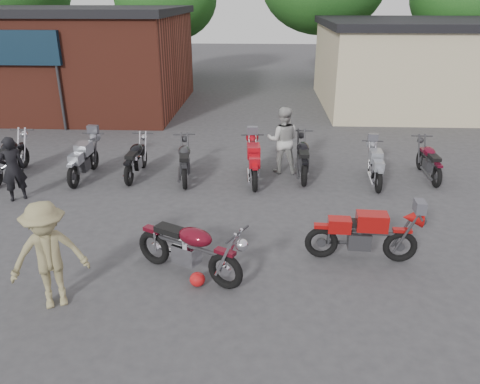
{
  "coord_description": "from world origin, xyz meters",
  "views": [
    {
      "loc": [
        0.79,
        -6.99,
        4.7
      ],
      "look_at": [
        0.32,
        2.04,
        0.9
      ],
      "focal_mm": 35.0,
      "sensor_mm": 36.0,
      "label": 1
    }
  ],
  "objects_px": {
    "row_bike_7": "(429,159)",
    "person_dark": "(13,169)",
    "row_bike_0": "(8,156)",
    "row_bike_3": "(185,159)",
    "row_bike_2": "(136,157)",
    "vintage_motorcycle": "(190,245)",
    "person_tan": "(49,256)",
    "row_bike_6": "(376,164)",
    "sportbike": "(364,232)",
    "person_light": "(283,140)",
    "helmet": "(197,279)",
    "row_bike_5": "(303,156)",
    "row_bike_1": "(83,158)",
    "row_bike_4": "(254,160)"
  },
  "relations": [
    {
      "from": "vintage_motorcycle",
      "to": "person_light",
      "type": "height_order",
      "value": "person_light"
    },
    {
      "from": "row_bike_7",
      "to": "person_light",
      "type": "bearing_deg",
      "value": 85.94
    },
    {
      "from": "person_light",
      "to": "person_tan",
      "type": "height_order",
      "value": "person_light"
    },
    {
      "from": "person_dark",
      "to": "row_bike_2",
      "type": "relative_size",
      "value": 0.84
    },
    {
      "from": "person_light",
      "to": "row_bike_5",
      "type": "bearing_deg",
      "value": 154.35
    },
    {
      "from": "person_dark",
      "to": "person_tan",
      "type": "height_order",
      "value": "person_tan"
    },
    {
      "from": "sportbike",
      "to": "person_dark",
      "type": "bearing_deg",
      "value": 166.09
    },
    {
      "from": "helmet",
      "to": "row_bike_5",
      "type": "bearing_deg",
      "value": 68.34
    },
    {
      "from": "vintage_motorcycle",
      "to": "row_bike_2",
      "type": "xyz_separation_m",
      "value": [
        -2.28,
        5.03,
        -0.07
      ]
    },
    {
      "from": "row_bike_2",
      "to": "row_bike_0",
      "type": "bearing_deg",
      "value": 95.67
    },
    {
      "from": "vintage_motorcycle",
      "to": "row_bike_6",
      "type": "height_order",
      "value": "vintage_motorcycle"
    },
    {
      "from": "person_light",
      "to": "row_bike_1",
      "type": "bearing_deg",
      "value": 11.5
    },
    {
      "from": "person_tan",
      "to": "row_bike_3",
      "type": "relative_size",
      "value": 0.93
    },
    {
      "from": "row_bike_6",
      "to": "person_tan",
      "type": "bearing_deg",
      "value": 135.63
    },
    {
      "from": "row_bike_1",
      "to": "row_bike_2",
      "type": "distance_m",
      "value": 1.42
    },
    {
      "from": "row_bike_2",
      "to": "row_bike_7",
      "type": "xyz_separation_m",
      "value": [
        8.13,
        0.27,
        -0.02
      ]
    },
    {
      "from": "row_bike_3",
      "to": "row_bike_4",
      "type": "bearing_deg",
      "value": -100.17
    },
    {
      "from": "row_bike_6",
      "to": "sportbike",
      "type": "bearing_deg",
      "value": 168.55
    },
    {
      "from": "helmet",
      "to": "row_bike_3",
      "type": "height_order",
      "value": "row_bike_3"
    },
    {
      "from": "person_tan",
      "to": "row_bike_6",
      "type": "relative_size",
      "value": 1.0
    },
    {
      "from": "helmet",
      "to": "row_bike_6",
      "type": "distance_m",
      "value": 6.58
    },
    {
      "from": "row_bike_7",
      "to": "person_dark",
      "type": "bearing_deg",
      "value": 101.0
    },
    {
      "from": "helmet",
      "to": "person_dark",
      "type": "distance_m",
      "value": 6.14
    },
    {
      "from": "person_light",
      "to": "row_bike_1",
      "type": "distance_m",
      "value": 5.57
    },
    {
      "from": "person_dark",
      "to": "row_bike_6",
      "type": "bearing_deg",
      "value": 152.74
    },
    {
      "from": "row_bike_0",
      "to": "row_bike_3",
      "type": "xyz_separation_m",
      "value": [
        4.89,
        0.12,
        -0.05
      ]
    },
    {
      "from": "sportbike",
      "to": "row_bike_3",
      "type": "height_order",
      "value": "sportbike"
    },
    {
      "from": "row_bike_0",
      "to": "row_bike_3",
      "type": "height_order",
      "value": "row_bike_0"
    },
    {
      "from": "row_bike_6",
      "to": "vintage_motorcycle",
      "type": "bearing_deg",
      "value": 141.84
    },
    {
      "from": "person_light",
      "to": "row_bike_0",
      "type": "height_order",
      "value": "person_light"
    },
    {
      "from": "sportbike",
      "to": "row_bike_0",
      "type": "bearing_deg",
      "value": 159.12
    },
    {
      "from": "row_bike_6",
      "to": "row_bike_7",
      "type": "height_order",
      "value": "row_bike_7"
    },
    {
      "from": "row_bike_2",
      "to": "person_dark",
      "type": "bearing_deg",
      "value": 126.64
    },
    {
      "from": "person_dark",
      "to": "person_tan",
      "type": "relative_size",
      "value": 0.89
    },
    {
      "from": "row_bike_5",
      "to": "row_bike_6",
      "type": "height_order",
      "value": "row_bike_5"
    },
    {
      "from": "vintage_motorcycle",
      "to": "row_bike_1",
      "type": "height_order",
      "value": "vintage_motorcycle"
    },
    {
      "from": "row_bike_2",
      "to": "row_bike_6",
      "type": "relative_size",
      "value": 1.07
    },
    {
      "from": "row_bike_3",
      "to": "row_bike_1",
      "type": "bearing_deg",
      "value": 83.17
    },
    {
      "from": "person_dark",
      "to": "row_bike_1",
      "type": "height_order",
      "value": "person_dark"
    },
    {
      "from": "person_light",
      "to": "row_bike_1",
      "type": "height_order",
      "value": "person_light"
    },
    {
      "from": "vintage_motorcycle",
      "to": "person_tan",
      "type": "height_order",
      "value": "person_tan"
    },
    {
      "from": "vintage_motorcycle",
      "to": "helmet",
      "type": "xyz_separation_m",
      "value": [
        0.16,
        -0.3,
        -0.5
      ]
    },
    {
      "from": "person_tan",
      "to": "row_bike_0",
      "type": "xyz_separation_m",
      "value": [
        -3.68,
        5.7,
        -0.29
      ]
    },
    {
      "from": "person_dark",
      "to": "helmet",
      "type": "bearing_deg",
      "value": 107.62
    },
    {
      "from": "sportbike",
      "to": "person_light",
      "type": "height_order",
      "value": "person_light"
    },
    {
      "from": "person_tan",
      "to": "row_bike_0",
      "type": "distance_m",
      "value": 6.79
    },
    {
      "from": "person_dark",
      "to": "row_bike_4",
      "type": "xyz_separation_m",
      "value": [
        5.84,
        1.6,
        -0.22
      ]
    },
    {
      "from": "helmet",
      "to": "person_dark",
      "type": "bearing_deg",
      "value": 144.83
    },
    {
      "from": "row_bike_6",
      "to": "row_bike_1",
      "type": "bearing_deg",
      "value": 93.68
    },
    {
      "from": "person_light",
      "to": "row_bike_0",
      "type": "distance_m",
      "value": 7.64
    }
  ]
}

